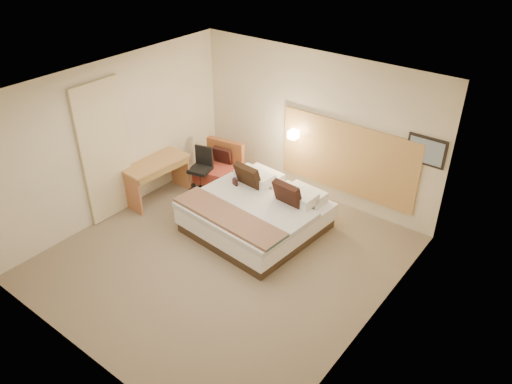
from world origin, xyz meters
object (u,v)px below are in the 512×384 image
Objects in this scene: bed at (257,213)px; side_table at (236,197)px; desk_chair at (202,172)px; lounge_chair at (220,168)px; desk at (156,170)px.

bed is 0.69m from side_table.
bed is 1.71m from desk_chair.
side_table is 1.03m from desk_chair.
bed is 1.71m from lounge_chair.
side_table is (-0.65, 0.23, -0.05)m from bed.
side_table is at bearing -11.70° from desk_chair.
lounge_chair is 1.61× the size of side_table.
bed is at bearing 9.10° from desk.
desk is at bearing -116.90° from desk_chair.
bed is 2.58× the size of desk_chair.
desk is at bearing -115.34° from lounge_chair.
desk_chair is (0.39, 0.76, -0.26)m from desk.
side_table is (0.86, -0.58, -0.06)m from lounge_chair.
lounge_chair is (-1.51, 0.80, 0.01)m from bed.
desk is 1.52× the size of desk_chair.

